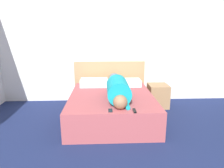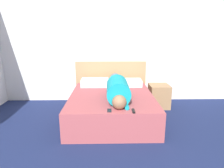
% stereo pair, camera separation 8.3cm
% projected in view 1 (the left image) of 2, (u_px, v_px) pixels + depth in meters
% --- Properties ---
extents(wall_back, '(6.36, 0.06, 2.60)m').
position_uv_depth(wall_back, '(109.00, 48.00, 4.75)').
color(wall_back, white).
rests_on(wall_back, ground_plane).
extents(bed, '(1.58, 1.91, 0.48)m').
position_uv_depth(bed, '(112.00, 106.00, 3.90)').
color(bed, '#A84C51').
rests_on(bed, ground_plane).
extents(headboard, '(1.70, 0.04, 0.98)m').
position_uv_depth(headboard, '(110.00, 81.00, 4.89)').
color(headboard, tan).
rests_on(headboard, ground_plane).
extents(nightstand, '(0.43, 0.45, 0.51)m').
position_uv_depth(nightstand, '(158.00, 96.00, 4.53)').
color(nightstand, '#A37A51').
rests_on(nightstand, ground_plane).
extents(person_lying, '(0.39, 1.77, 0.39)m').
position_uv_depth(person_lying, '(117.00, 88.00, 3.69)').
color(person_lying, '#936B4C').
rests_on(person_lying, bed).
extents(pillow_near_headboard, '(0.60, 0.36, 0.16)m').
position_uv_depth(pillow_near_headboard, '(94.00, 83.00, 4.46)').
color(pillow_near_headboard, white).
rests_on(pillow_near_headboard, bed).
extents(pillow_second, '(0.57, 0.36, 0.14)m').
position_uv_depth(pillow_second, '(128.00, 82.00, 4.50)').
color(pillow_second, white).
rests_on(pillow_second, bed).
extents(tv_remote, '(0.04, 0.15, 0.02)m').
position_uv_depth(tv_remote, '(134.00, 111.00, 3.02)').
color(tv_remote, black).
rests_on(tv_remote, bed).
extents(cell_phone, '(0.06, 0.13, 0.01)m').
position_uv_depth(cell_phone, '(110.00, 110.00, 3.05)').
color(cell_phone, black).
rests_on(cell_phone, bed).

